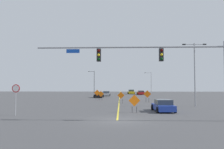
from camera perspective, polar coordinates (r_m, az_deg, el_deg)
name	(u,v)px	position (r m, az deg, el deg)	size (l,w,h in m)	color
ground	(117,120)	(18.81, 1.34, -11.46)	(171.15, 171.15, 0.00)	#444447
road_centre_stripe	(120,95)	(66.19, 2.00, -5.21)	(0.16, 95.08, 0.01)	yellow
traffic_signal_assembly	(157,60)	(18.93, 11.32, 3.65)	(15.47, 0.44, 6.44)	gray
stop_sign	(16,94)	(23.38, -23.03, -4.45)	(0.76, 0.07, 2.94)	gray
street_lamp_near_right	(151,82)	(79.87, 9.68, -1.77)	(2.40, 0.24, 7.38)	gray
street_lamp_mid_right	(195,69)	(32.95, 20.07, 1.25)	(3.25, 0.24, 8.62)	gray
street_lamp_far_right	(94,81)	(80.73, -4.62, -1.62)	(2.29, 0.24, 7.93)	black
construction_sign_median_far	(121,96)	(36.15, 2.25, -5.43)	(1.13, 0.16, 1.83)	orange
construction_sign_median_near	(134,101)	(24.03, 5.64, -6.72)	(1.23, 0.24, 1.89)	orange
construction_sign_right_lane	(101,94)	(43.42, -2.81, -5.03)	(1.14, 0.07, 1.78)	orange
construction_sign_right_shoulder	(97,93)	(45.79, -3.76, -4.73)	(1.22, 0.15, 1.98)	orange
construction_sign_left_lane	(147,95)	(39.28, 8.88, -5.02)	(1.28, 0.07, 2.01)	orange
car_blue_distant	(163,106)	(25.61, 12.73, -7.70)	(2.17, 4.32, 1.32)	#1E389E
car_yellow_mid	(131,92)	(75.06, 4.82, -4.39)	(2.25, 4.04, 1.46)	gold
car_black_near	(99,95)	(53.22, -3.33, -5.16)	(2.11, 4.35, 1.31)	black
car_red_approaching	(141,93)	(69.82, 7.22, -4.56)	(2.18, 4.34, 1.28)	red
car_silver_far	(106,94)	(61.47, -1.40, -4.83)	(2.05, 3.94, 1.29)	#B7BABF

